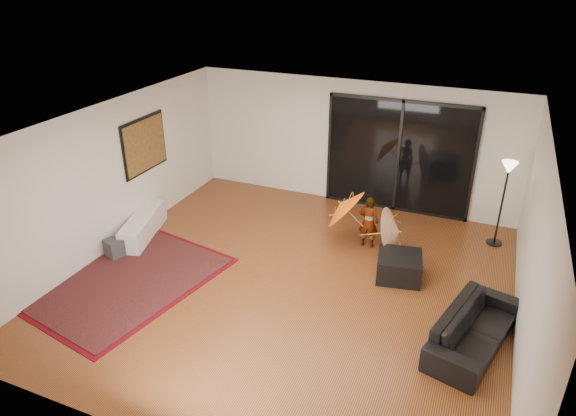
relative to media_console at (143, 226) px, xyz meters
The scene contains 17 objects.
floor 3.28m from the media_console, ahead, with size 7.00×7.00×0.00m, color brown.
ceiling 4.11m from the media_console, ahead, with size 7.00×7.00×0.00m, color white.
wall_back 4.64m from the media_console, 43.78° to the left, with size 7.00×7.00×0.00m, color silver.
wall_front 5.19m from the media_console, 50.09° to the right, with size 7.00×7.00×0.00m, color silver.
wall_left 1.22m from the media_console, 122.94° to the right, with size 7.00×7.00×0.00m, color silver.
wall_right 6.85m from the media_console, ahead, with size 7.00×7.00×0.00m, color silver.
sliding_door 5.34m from the media_console, 35.95° to the left, with size 3.06×0.07×2.40m.
painting 1.57m from the media_console, 109.20° to the left, with size 0.04×1.28×1.08m.
media_console is the anchor object (origin of this frame).
speaker 0.84m from the media_console, 90.00° to the right, with size 0.30×0.30×0.34m, color #424244.
persian_rug 1.61m from the media_console, 62.55° to the right, with size 2.79×3.50×0.02m.
sofa 6.26m from the media_console, ahead, with size 1.91×0.75×0.56m, color black.
ottoman 4.92m from the media_console, ahead, with size 0.73×0.73×0.41m, color black.
floor_lamp 6.85m from the media_console, 20.09° to the left, with size 0.29×0.29×1.66m.
child 4.34m from the media_console, 17.50° to the left, with size 0.37×0.24×1.01m, color #999999.
parasol_orange 3.82m from the media_console, 19.27° to the left, with size 0.73×0.92×0.91m.
parasol_white 4.87m from the media_console, 13.68° to the left, with size 0.53×0.93×0.94m.
Camera 1 is at (2.75, -6.66, 4.90)m, focal length 32.00 mm.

